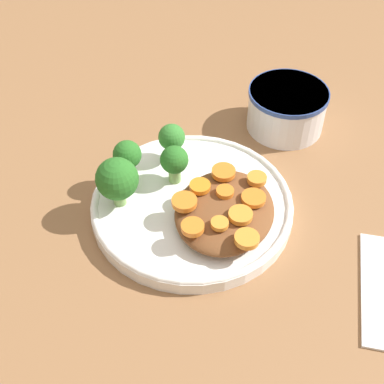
# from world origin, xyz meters

# --- Properties ---
(ground_plane) EXTENTS (4.00, 4.00, 0.00)m
(ground_plane) POSITION_xyz_m (0.00, 0.00, 0.00)
(ground_plane) COLOR #8C603D
(plate) EXTENTS (0.23, 0.23, 0.02)m
(plate) POSITION_xyz_m (0.00, 0.00, 0.01)
(plate) COLOR white
(plate) RESTS_ON ground_plane
(dip_bowl) EXTENTS (0.10, 0.10, 0.06)m
(dip_bowl) POSITION_xyz_m (-0.19, 0.07, 0.03)
(dip_bowl) COLOR silver
(dip_bowl) RESTS_ON ground_plane
(stew_mound) EXTENTS (0.13, 0.11, 0.02)m
(stew_mound) POSITION_xyz_m (0.01, 0.04, 0.03)
(stew_mound) COLOR brown
(stew_mound) RESTS_ON plate
(broccoli_floret_0) EXTENTS (0.03, 0.03, 0.05)m
(broccoli_floret_0) POSITION_xyz_m (-0.06, -0.04, 0.05)
(broccoli_floret_0) COLOR #759E51
(broccoli_floret_0) RESTS_ON plate
(broccoli_floret_1) EXTENTS (0.05, 0.05, 0.06)m
(broccoli_floret_1) POSITION_xyz_m (0.03, -0.08, 0.05)
(broccoli_floret_1) COLOR #7FA85B
(broccoli_floret_1) RESTS_ON plate
(broccoli_floret_2) EXTENTS (0.03, 0.03, 0.05)m
(broccoli_floret_2) POSITION_xyz_m (-0.02, -0.08, 0.05)
(broccoli_floret_2) COLOR #7FA85B
(broccoli_floret_2) RESTS_ON plate
(broccoli_floret_3) EXTENTS (0.03, 0.03, 0.05)m
(broccoli_floret_3) POSITION_xyz_m (-0.03, -0.03, 0.05)
(broccoli_floret_3) COLOR #7FA85B
(broccoli_floret_3) RESTS_ON plate
(carrot_slice_0) EXTENTS (0.03, 0.03, 0.01)m
(carrot_slice_0) POSITION_xyz_m (0.03, 0.06, 0.04)
(carrot_slice_0) COLOR orange
(carrot_slice_0) RESTS_ON stew_mound
(carrot_slice_1) EXTENTS (0.03, 0.03, 0.01)m
(carrot_slice_1) POSITION_xyz_m (0.06, 0.08, 0.04)
(carrot_slice_1) COLOR orange
(carrot_slice_1) RESTS_ON stew_mound
(carrot_slice_2) EXTENTS (0.03, 0.03, 0.01)m
(carrot_slice_2) POSITION_xyz_m (-0.00, 0.07, 0.04)
(carrot_slice_2) COLOR orange
(carrot_slice_2) RESTS_ON stew_mound
(carrot_slice_3) EXTENTS (0.02, 0.02, 0.01)m
(carrot_slice_3) POSITION_xyz_m (-0.00, 0.04, 0.04)
(carrot_slice_3) COLOR orange
(carrot_slice_3) RESTS_ON stew_mound
(carrot_slice_4) EXTENTS (0.02, 0.02, 0.01)m
(carrot_slice_4) POSITION_xyz_m (-0.00, 0.01, 0.04)
(carrot_slice_4) COLOR orange
(carrot_slice_4) RESTS_ON stew_mound
(carrot_slice_5) EXTENTS (0.03, 0.03, 0.01)m
(carrot_slice_5) POSITION_xyz_m (-0.03, 0.03, 0.04)
(carrot_slice_5) COLOR orange
(carrot_slice_5) RESTS_ON stew_mound
(carrot_slice_6) EXTENTS (0.03, 0.03, 0.01)m
(carrot_slice_6) POSITION_xyz_m (0.03, 0.00, 0.04)
(carrot_slice_6) COLOR orange
(carrot_slice_6) RESTS_ON stew_mound
(carrot_slice_7) EXTENTS (0.02, 0.02, 0.01)m
(carrot_slice_7) POSITION_xyz_m (0.05, 0.04, 0.04)
(carrot_slice_7) COLOR orange
(carrot_slice_7) RESTS_ON stew_mound
(carrot_slice_8) EXTENTS (0.02, 0.02, 0.01)m
(carrot_slice_8) POSITION_xyz_m (-0.03, 0.07, 0.04)
(carrot_slice_8) COLOR orange
(carrot_slice_8) RESTS_ON stew_mound
(carrot_slice_9) EXTENTS (0.02, 0.02, 0.01)m
(carrot_slice_9) POSITION_xyz_m (0.06, 0.02, 0.04)
(carrot_slice_9) COLOR orange
(carrot_slice_9) RESTS_ON stew_mound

